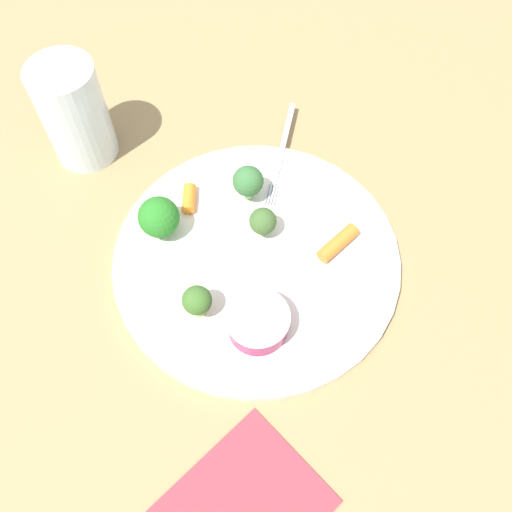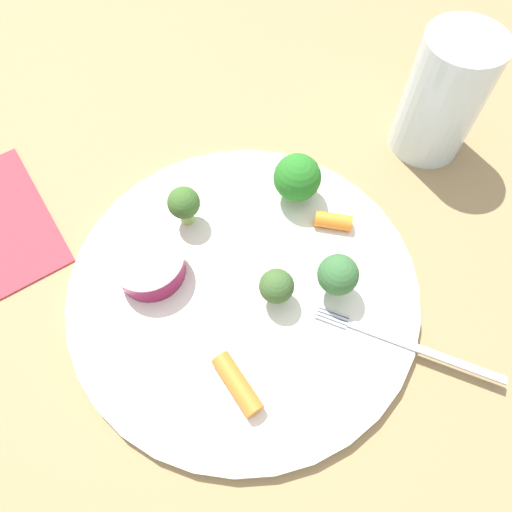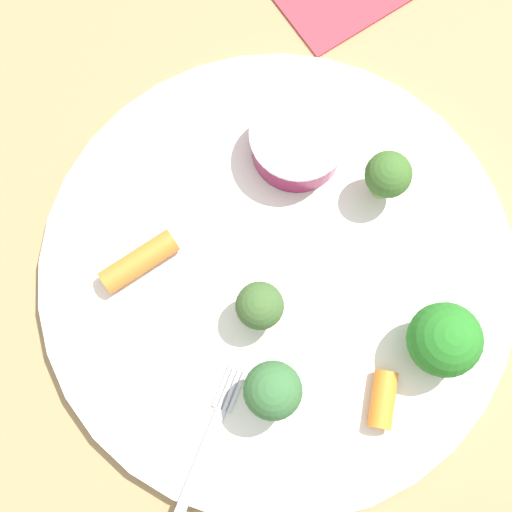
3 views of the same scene
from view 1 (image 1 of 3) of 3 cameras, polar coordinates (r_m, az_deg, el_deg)
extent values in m
plane|color=#92774D|center=(0.64, 0.05, -0.58)|extent=(2.40, 2.40, 0.00)
cylinder|color=silver|center=(0.63, 0.05, -0.31)|extent=(0.32, 0.32, 0.01)
cylinder|color=maroon|center=(0.58, 0.18, -6.77)|extent=(0.06, 0.06, 0.03)
cylinder|color=silver|center=(0.56, 0.19, -6.19)|extent=(0.07, 0.07, 0.00)
cylinder|color=#7EB86C|center=(0.63, 0.68, 2.65)|extent=(0.01, 0.01, 0.01)
sphere|color=#3C5D2C|center=(0.62, 0.70, 3.53)|extent=(0.03, 0.03, 0.03)
cylinder|color=#96C162|center=(0.59, -5.80, -5.29)|extent=(0.01, 0.01, 0.02)
sphere|color=#3A6227|center=(0.57, -5.98, -4.46)|extent=(0.03, 0.03, 0.03)
cylinder|color=#89C171|center=(0.66, -0.78, 6.40)|extent=(0.01, 0.01, 0.02)
sphere|color=#366636|center=(0.64, -0.80, 7.56)|extent=(0.04, 0.04, 0.04)
cylinder|color=#7EB870|center=(0.65, -9.46, 2.74)|extent=(0.01, 0.01, 0.01)
sphere|color=#267322|center=(0.63, -9.77, 3.89)|extent=(0.05, 0.05, 0.05)
cylinder|color=orange|center=(0.66, -6.77, 5.77)|extent=(0.03, 0.04, 0.02)
cylinder|color=orange|center=(0.63, 8.25, 1.31)|extent=(0.06, 0.04, 0.02)
cube|color=#B6BAC9|center=(0.72, 2.80, 11.30)|extent=(0.08, 0.12, 0.00)
cube|color=#B6BAC9|center=(0.67, 1.96, 6.08)|extent=(0.02, 0.03, 0.00)
cube|color=#B6BAC9|center=(0.67, 1.67, 6.13)|extent=(0.02, 0.03, 0.00)
cube|color=#B6BAC9|center=(0.67, 1.39, 6.18)|extent=(0.02, 0.03, 0.00)
cube|color=#B6BAC9|center=(0.67, 1.10, 6.23)|extent=(0.02, 0.03, 0.00)
cylinder|color=silver|center=(0.71, -17.84, 13.54)|extent=(0.08, 0.08, 0.13)
camera|label=2|loc=(0.42, 29.44, 32.57)|focal=32.95mm
camera|label=3|loc=(0.42, -0.50, 46.12)|focal=47.78mm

